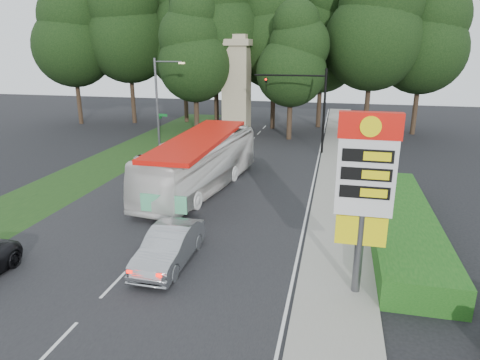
% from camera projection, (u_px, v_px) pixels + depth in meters
% --- Properties ---
extents(ground, '(120.00, 120.00, 0.00)m').
position_uv_depth(ground, '(107.00, 292.00, 16.27)').
color(ground, black).
rests_on(ground, ground).
extents(road_surface, '(14.00, 80.00, 0.02)m').
position_uv_depth(road_surface, '(203.00, 192.00, 27.43)').
color(road_surface, black).
rests_on(road_surface, ground).
extents(sidewalk_right, '(3.00, 80.00, 0.12)m').
position_uv_depth(sidewalk_right, '(338.00, 201.00, 25.61)').
color(sidewalk_right, gray).
rests_on(sidewalk_right, ground).
extents(grass_verge_left, '(5.00, 50.00, 0.02)m').
position_uv_depth(grass_verge_left, '(114.00, 160.00, 35.02)').
color(grass_verge_left, '#193814').
rests_on(grass_verge_left, ground).
extents(hedge, '(3.00, 14.00, 1.20)m').
position_uv_depth(hedge, '(400.00, 223.00, 21.09)').
color(hedge, '#154A13').
rests_on(hedge, ground).
extents(gas_station_pylon, '(2.10, 0.45, 6.85)m').
position_uv_depth(gas_station_pylon, '(365.00, 181.00, 14.84)').
color(gas_station_pylon, '#59595E').
rests_on(gas_station_pylon, ground).
extents(traffic_signal_mast, '(6.10, 0.35, 7.20)m').
position_uv_depth(traffic_signal_mast, '(309.00, 99.00, 35.99)').
color(traffic_signal_mast, black).
rests_on(traffic_signal_mast, ground).
extents(streetlight_signs, '(2.75, 0.98, 8.00)m').
position_uv_depth(streetlight_signs, '(159.00, 101.00, 36.90)').
color(streetlight_signs, '#59595E').
rests_on(streetlight_signs, ground).
extents(monument, '(3.00, 3.00, 10.05)m').
position_uv_depth(monument, '(237.00, 86.00, 43.08)').
color(monument, tan).
rests_on(monument, ground).
extents(tree_far_west, '(8.96, 8.96, 17.60)m').
position_uv_depth(tree_far_west, '(71.00, 30.00, 48.44)').
color(tree_far_west, '#2D2116').
rests_on(tree_far_west, ground).
extents(tree_west_mid, '(9.80, 9.80, 19.25)m').
position_uv_depth(tree_west_mid, '(127.00, 21.00, 48.73)').
color(tree_west_mid, '#2D2116').
rests_on(tree_west_mid, ground).
extents(tree_west_near, '(8.40, 8.40, 16.50)m').
position_uv_depth(tree_west_near, '(184.00, 37.00, 49.82)').
color(tree_west_near, '#2D2116').
rests_on(tree_west_near, ground).
extents(tree_center_left, '(10.08, 10.08, 19.80)m').
position_uv_depth(tree_center_left, '(215.00, 15.00, 44.44)').
color(tree_center_left, '#2D2116').
rests_on(tree_center_left, ground).
extents(tree_center_right, '(9.24, 9.24, 18.15)m').
position_uv_depth(tree_center_right, '(275.00, 26.00, 45.33)').
color(tree_center_right, '#2D2116').
rests_on(tree_center_right, ground).
extents(tree_east_near, '(8.12, 8.12, 15.95)m').
position_uv_depth(tree_east_near, '(323.00, 39.00, 46.53)').
color(tree_east_near, '#2D2116').
rests_on(tree_east_near, ground).
extents(tree_east_mid, '(9.52, 9.52, 18.70)m').
position_uv_depth(tree_east_mid, '(374.00, 20.00, 41.24)').
color(tree_east_mid, '#2D2116').
rests_on(tree_east_mid, ground).
extents(tree_far_east, '(8.68, 8.68, 17.05)m').
position_uv_depth(tree_far_east, '(425.00, 31.00, 42.35)').
color(tree_far_east, '#2D2116').
rests_on(tree_far_east, ground).
extents(tree_monument_left, '(7.28, 7.28, 14.30)m').
position_uv_depth(tree_monument_left, '(195.00, 49.00, 41.93)').
color(tree_monument_left, '#2D2116').
rests_on(tree_monument_left, ground).
extents(tree_monument_right, '(6.72, 6.72, 13.20)m').
position_uv_depth(tree_monument_right, '(292.00, 56.00, 40.58)').
color(tree_monument_right, '#2D2116').
rests_on(tree_monument_right, ground).
extents(transit_bus, '(4.65, 12.86, 3.50)m').
position_uv_depth(transit_bus, '(200.00, 164.00, 27.35)').
color(transit_bus, white).
rests_on(transit_bus, ground).
extents(sedan_silver, '(1.72, 4.86, 1.60)m').
position_uv_depth(sedan_silver, '(169.00, 246.00, 18.15)').
color(sedan_silver, '#9DA0A4').
rests_on(sedan_silver, ground).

